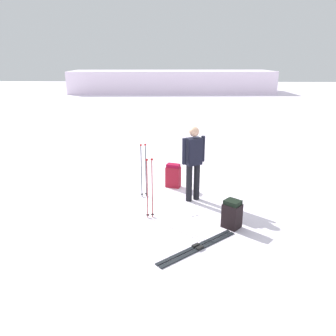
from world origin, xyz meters
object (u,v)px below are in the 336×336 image
backpack_bright (232,214)px  thermos_bottle (171,169)px  ski_poles_planted_far (150,185)px  ski_pair_near (198,247)px  ski_poles_planted_near (144,168)px  backpack_large_dark (173,176)px  skier_standing (193,160)px

backpack_bright → thermos_bottle: backpack_bright is taller
ski_poles_planted_far → thermos_bottle: (0.35, 2.80, -0.57)m
ski_pair_near → ski_poles_planted_near: (-1.15, 2.25, 0.69)m
backpack_bright → backpack_large_dark: bearing=118.9°
ski_pair_near → ski_poles_planted_far: size_ratio=1.12×
ski_pair_near → backpack_large_dark: 2.95m
thermos_bottle → ski_poles_planted_near: bearing=-109.0°
skier_standing → thermos_bottle: 2.11m
backpack_large_dark → ski_poles_planted_far: 1.84m
ski_poles_planted_near → thermos_bottle: 1.89m
ski_pair_near → skier_standing: bearing=90.6°
ski_pair_near → backpack_bright: size_ratio=2.52×
backpack_bright → ski_poles_planted_near: size_ratio=0.44×
ski_pair_near → backpack_bright: (0.68, 0.79, 0.26)m
ski_pair_near → ski_poles_planted_far: 1.62m
ski_pair_near → thermos_bottle: size_ratio=5.39×
backpack_large_dark → ski_poles_planted_far: size_ratio=0.48×
backpack_large_dark → backpack_bright: backpack_large_dark is taller
skier_standing → ski_poles_planted_near: 1.17m
ski_poles_planted_far → thermos_bottle: size_ratio=4.82×
backpack_bright → ski_poles_planted_far: 1.69m
skier_standing → ski_pair_near: skier_standing is taller
skier_standing → ski_poles_planted_far: skier_standing is taller
ski_poles_planted_near → ski_poles_planted_far: 1.12m
ski_poles_planted_far → thermos_bottle: 2.88m
backpack_large_dark → backpack_bright: 2.40m
backpack_large_dark → backpack_bright: bearing=-61.1°
skier_standing → ski_poles_planted_near: (-1.13, 0.16, -0.25)m
skier_standing → ski_poles_planted_far: 1.32m
skier_standing → backpack_large_dark: 1.14m
ski_pair_near → ski_poles_planted_near: 2.62m
backpack_large_dark → ski_pair_near: bearing=-80.6°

